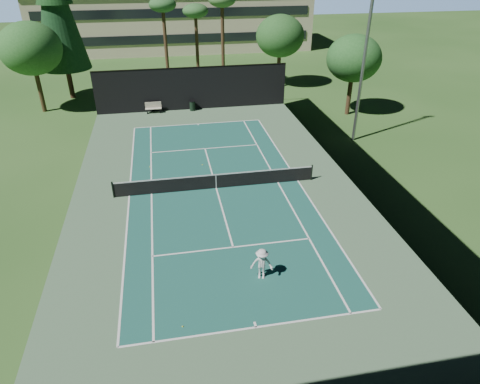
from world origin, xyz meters
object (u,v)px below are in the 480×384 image
(tennis_net, at_px, (216,181))
(tennis_ball_d, at_px, (150,167))
(player, at_px, (262,264))
(tennis_ball_b, at_px, (210,167))
(park_bench, at_px, (153,107))
(trash_bin, at_px, (192,106))
(tennis_ball_a, at_px, (183,326))
(tennis_ball_c, at_px, (202,165))

(tennis_net, xyz_separation_m, tennis_ball_d, (-4.20, 3.90, -0.52))
(player, relative_size, tennis_ball_b, 21.63)
(tennis_net, relative_size, player, 7.95)
(park_bench, relative_size, trash_bin, 1.59)
(tennis_ball_d, xyz_separation_m, trash_bin, (4.07, 11.73, 0.44))
(tennis_ball_d, bearing_deg, tennis_ball_a, -85.23)
(player, height_order, tennis_ball_a, player)
(tennis_ball_c, distance_m, trash_bin, 12.06)
(tennis_ball_c, bearing_deg, park_bench, 105.23)
(tennis_ball_b, bearing_deg, tennis_ball_d, 169.45)
(tennis_ball_c, bearing_deg, tennis_ball_d, 175.16)
(tennis_ball_a, distance_m, trash_bin, 27.09)
(tennis_ball_c, bearing_deg, trash_bin, 88.21)
(player, height_order, park_bench, player)
(player, xyz_separation_m, tennis_ball_b, (-0.95, 12.07, -0.77))
(player, xyz_separation_m, trash_bin, (-1.05, 24.58, -0.33))
(tennis_net, distance_m, tennis_ball_c, 3.66)
(tennis_net, height_order, tennis_ball_a, tennis_net)
(player, xyz_separation_m, park_bench, (-4.70, 24.59, -0.26))
(tennis_ball_a, relative_size, tennis_ball_b, 0.88)
(tennis_ball_b, bearing_deg, tennis_ball_a, -101.34)
(player, xyz_separation_m, tennis_ball_c, (-1.42, 12.53, -0.78))
(tennis_ball_b, relative_size, trash_bin, 0.08)
(tennis_ball_a, bearing_deg, park_bench, 91.82)
(tennis_ball_b, distance_m, park_bench, 13.08)
(player, bearing_deg, tennis_ball_a, -132.53)
(player, relative_size, tennis_ball_a, 24.54)
(tennis_ball_a, relative_size, tennis_ball_d, 0.92)
(tennis_ball_a, height_order, trash_bin, trash_bin)
(tennis_ball_a, height_order, park_bench, park_bench)
(player, bearing_deg, tennis_ball_d, 127.67)
(trash_bin, bearing_deg, tennis_ball_c, -91.79)
(trash_bin, bearing_deg, tennis_ball_b, -89.57)
(tennis_ball_b, xyz_separation_m, park_bench, (-3.75, 12.52, 0.51))
(tennis_net, relative_size, tennis_ball_b, 171.95)
(tennis_net, bearing_deg, park_bench, 103.63)
(tennis_ball_a, distance_m, tennis_ball_b, 14.72)
(player, bearing_deg, park_bench, 116.80)
(tennis_ball_a, bearing_deg, trash_bin, 84.07)
(tennis_net, distance_m, trash_bin, 15.63)
(tennis_net, distance_m, tennis_ball_d, 5.76)
(tennis_ball_a, distance_m, tennis_ball_d, 15.26)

